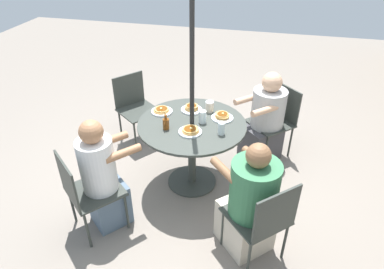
{
  "coord_description": "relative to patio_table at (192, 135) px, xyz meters",
  "views": [
    {
      "loc": [
        2.86,
        0.68,
        2.53
      ],
      "look_at": [
        0.0,
        0.0,
        0.63
      ],
      "focal_mm": 32.0,
      "sensor_mm": 36.0,
      "label": 1
    }
  ],
  "objects": [
    {
      "name": "patio_chair_north",
      "position": [
        0.85,
        0.79,
        -0.13
      ],
      "size": [
        0.63,
        0.63,
        0.85
      ],
      "rotation": [
        0.0,
        0.0,
        -3.97
      ],
      "color": "#333833",
      "rests_on": "ground"
    },
    {
      "name": "pancake_plate_d",
      "position": [
        -0.15,
        -0.36,
        0.16
      ],
      "size": [
        0.23,
        0.23,
        0.05
      ],
      "color": "white",
      "rests_on": "patio_table"
    },
    {
      "name": "patio_chair_south",
      "position": [
        -0.72,
        -0.91,
        -0.13
      ],
      "size": [
        0.62,
        0.62,
        0.85
      ],
      "rotation": [
        0.0,
        0.0,
        -0.66
      ],
      "color": "#333833",
      "rests_on": "ground"
    },
    {
      "name": "drinking_glass_b",
      "position": [
        0.13,
        0.32,
        0.2
      ],
      "size": [
        0.07,
        0.07,
        0.12
      ],
      "primitive_type": "cylinder",
      "color": "silver",
      "rests_on": "patio_table"
    },
    {
      "name": "pancake_plate_b",
      "position": [
        -0.25,
        -0.07,
        0.17
      ],
      "size": [
        0.23,
        0.23,
        0.07
      ],
      "color": "white",
      "rests_on": "patio_table"
    },
    {
      "name": "umbrella_pole",
      "position": [
        0.0,
        0.0,
        0.47
      ],
      "size": [
        0.04,
        0.04,
        2.19
      ],
      "primitive_type": "cylinder",
      "color": "black",
      "rests_on": "ground"
    },
    {
      "name": "diner_north",
      "position": [
        0.72,
        0.67,
        -0.12
      ],
      "size": [
        0.63,
        0.63,
        1.11
      ],
      "rotation": [
        0.0,
        0.0,
        -3.97
      ],
      "color": "beige",
      "rests_on": "ground"
    },
    {
      "name": "diner_east",
      "position": [
        -0.68,
        0.71,
        -0.13
      ],
      "size": [
        0.62,
        0.63,
        1.09
      ],
      "rotation": [
        0.0,
        0.0,
        -2.38
      ],
      "color": "#3D3D42",
      "rests_on": "ground"
    },
    {
      "name": "drinking_glass_a",
      "position": [
        -0.04,
        0.1,
        0.21
      ],
      "size": [
        0.08,
        0.08,
        0.13
      ],
      "primitive_type": "cylinder",
      "color": "silver",
      "rests_on": "patio_table"
    },
    {
      "name": "coffee_cup",
      "position": [
        -0.28,
        0.12,
        0.2
      ],
      "size": [
        0.09,
        0.09,
        0.11
      ],
      "color": "beige",
      "rests_on": "patio_table"
    },
    {
      "name": "ground_plane",
      "position": [
        0.0,
        0.0,
        -0.62
      ],
      "size": [
        12.0,
        12.0,
        0.0
      ],
      "primitive_type": "plane",
      "color": "gray"
    },
    {
      "name": "syrup_bottle",
      "position": [
        0.16,
        -0.22,
        0.2
      ],
      "size": [
        0.08,
        0.06,
        0.15
      ],
      "color": "brown",
      "rests_on": "patio_table"
    },
    {
      "name": "patio_chair_east",
      "position": [
        -0.8,
        0.84,
        -0.13
      ],
      "size": [
        0.63,
        0.63,
        0.85
      ],
      "rotation": [
        0.0,
        0.0,
        -2.38
      ],
      "color": "#333833",
      "rests_on": "ground"
    },
    {
      "name": "pancake_plate_c",
      "position": [
        -0.16,
        0.28,
        0.16
      ],
      "size": [
        0.23,
        0.23,
        0.07
      ],
      "color": "white",
      "rests_on": "patio_table"
    },
    {
      "name": "patio_table",
      "position": [
        0.0,
        0.0,
        0.0
      ],
      "size": [
        1.1,
        1.1,
        0.76
      ],
      "color": "#383D38",
      "rests_on": "ground"
    },
    {
      "name": "pancake_plate_a",
      "position": [
        0.17,
        0.03,
        0.16
      ],
      "size": [
        0.23,
        0.23,
        0.06
      ],
      "color": "white",
      "rests_on": "patio_table"
    },
    {
      "name": "patio_chair_west",
      "position": [
        0.88,
        -0.76,
        -0.13
      ],
      "size": [
        0.63,
        0.63,
        0.85
      ],
      "rotation": [
        0.0,
        0.0,
        0.86
      ],
      "color": "#333833",
      "rests_on": "ground"
    },
    {
      "name": "diner_west",
      "position": [
        0.75,
        -0.64,
        -0.09
      ],
      "size": [
        0.56,
        0.54,
        1.14
      ],
      "rotation": [
        0.0,
        0.0,
        0.86
      ],
      "color": "slate",
      "rests_on": "ground"
    }
  ]
}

